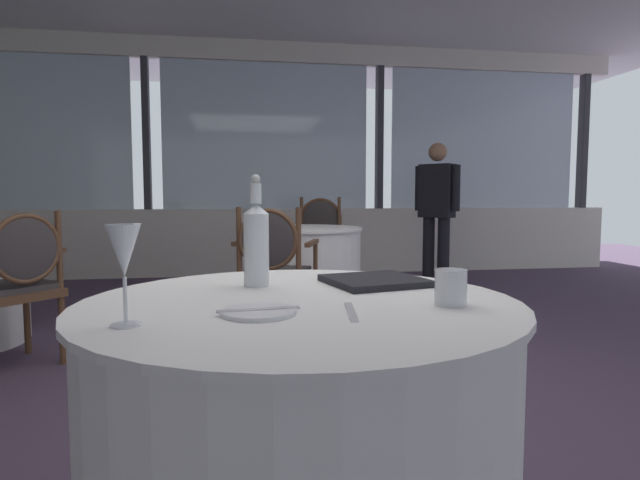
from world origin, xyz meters
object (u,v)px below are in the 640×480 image
dining_chair_1_0 (319,238)px  diner_person_1 (437,206)px  menu_book (374,281)px  dining_chair_0_0 (15,277)px  water_bottle (256,242)px  water_tumbler (451,287)px  dining_chair_1_1 (273,263)px  wine_glass (124,253)px  side_plate (259,312)px

dining_chair_1_0 → diner_person_1: size_ratio=0.63×
menu_book → dining_chair_0_0: (-1.68, 1.71, -0.21)m
dining_chair_1_0 → diner_person_1: (1.34, 0.16, 0.32)m
water_bottle → dining_chair_1_0: bearing=78.3°
water_tumbler → dining_chair_1_1: dining_chair_1_1 is taller
wine_glass → dining_chair_0_0: size_ratio=0.23×
water_tumbler → dining_chair_1_1: (-0.28, 2.33, -0.23)m
dining_chair_0_0 → dining_chair_1_0: (2.11, 2.10, 0.04)m
side_plate → menu_book: (0.37, 0.36, 0.01)m
wine_glass → menu_book: size_ratio=0.78×
dining_chair_1_0 → dining_chair_1_1: 1.91m
wine_glass → diner_person_1: (2.42, 4.40, 0.00)m
side_plate → water_bottle: water_bottle is taller
dining_chair_0_0 → water_bottle: bearing=170.5°
diner_person_1 → side_plate: bearing=-158.6°
dining_chair_1_1 → diner_person_1: size_ratio=0.59×
water_bottle → dining_chair_1_1: bearing=84.6°
menu_book → diner_person_1: diner_person_1 is taller
dining_chair_0_0 → dining_chair_1_0: dining_chair_1_0 is taller
dining_chair_0_0 → diner_person_1: 4.15m
water_tumbler → wine_glass: bearing=-172.9°
menu_book → dining_chair_0_0: size_ratio=0.29×
wine_glass → dining_chair_0_0: wine_glass is taller
menu_book → diner_person_1: (1.77, 3.98, 0.14)m
dining_chair_1_1 → diner_person_1: diner_person_1 is taller
water_tumbler → diner_person_1: (1.67, 4.31, 0.11)m
dining_chair_1_1 → side_plate: bearing=-166.6°
water_tumbler → diner_person_1: size_ratio=0.06×
side_plate → menu_book: bearing=44.0°
side_plate → diner_person_1: diner_person_1 is taller
water_tumbler → menu_book: 0.35m
side_plate → dining_chair_0_0: 2.45m
dining_chair_1_0 → diner_person_1: diner_person_1 is taller
menu_book → side_plate: bearing=-149.5°
water_tumbler → dining_chair_1_0: bearing=85.6°
dining_chair_0_0 → side_plate: bearing=164.8°
wine_glass → dining_chair_1_1: (0.48, 2.42, -0.34)m
water_bottle → dining_chair_1_0: water_bottle is taller
side_plate → water_tumbler: (0.48, 0.03, 0.04)m
wine_glass → water_bottle: bearing=57.3°
water_bottle → dining_chair_0_0: water_bottle is taller
dining_chair_1_1 → water_bottle: bearing=-167.2°
wine_glass → diner_person_1: 5.02m
menu_book → dining_chair_0_0: dining_chair_0_0 is taller
water_tumbler → diner_person_1: bearing=68.9°
wine_glass → menu_book: 0.79m
menu_book → dining_chair_0_0: bearing=121.1°
dining_chair_1_0 → water_bottle: bearing=6.5°
side_plate → dining_chair_0_0: (-1.31, 2.06, -0.20)m
dining_chair_1_1 → menu_book: bearing=-156.8°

